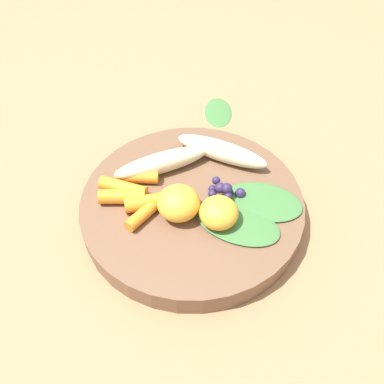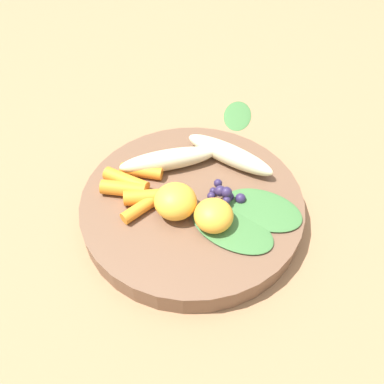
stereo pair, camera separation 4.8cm
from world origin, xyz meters
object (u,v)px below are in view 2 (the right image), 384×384
banana_peeled_left (168,160)px  banana_peeled_right (229,154)px  kale_leaf_stray (238,114)px  bowl (192,205)px  orange_segment_near (212,216)px

banana_peeled_left → banana_peeled_right: same height
banana_peeled_left → kale_leaf_stray: (0.18, 0.08, -0.04)m
bowl → orange_segment_near: size_ratio=6.12×
bowl → kale_leaf_stray: size_ratio=3.34×
bowl → banana_peeled_right: (0.08, 0.03, 0.03)m
banana_peeled_left → kale_leaf_stray: bearing=-139.0°
banana_peeled_right → kale_leaf_stray: (0.10, 0.12, -0.04)m
bowl → banana_peeled_right: size_ratio=2.15×
orange_segment_near → bowl: bearing=87.9°
banana_peeled_right → banana_peeled_left: bearing=42.2°
bowl → orange_segment_near: (-0.00, -0.05, 0.03)m
banana_peeled_left → kale_leaf_stray: banana_peeled_left is taller
banana_peeled_right → kale_leaf_stray: size_ratio=1.55×
kale_leaf_stray → bowl: bearing=169.3°
kale_leaf_stray → orange_segment_near: bearing=177.5°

